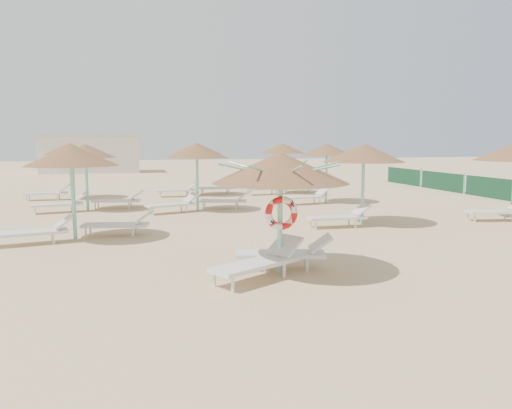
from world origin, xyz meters
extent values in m
plane|color=tan|center=(0.00, 0.00, 0.00)|extent=(120.00, 120.00, 0.00)
cylinder|color=#77CFB1|center=(0.03, -0.37, 1.08)|extent=(0.11, 0.11, 2.15)
cone|color=brown|center=(0.03, -0.37, 2.25)|extent=(2.87, 2.87, 0.65)
cylinder|color=#77CFB1|center=(0.03, -0.37, 2.00)|extent=(0.20, 0.20, 0.12)
cylinder|color=#77CFB1|center=(0.69, -0.37, 2.20)|extent=(1.30, 0.04, 0.33)
cylinder|color=#77CFB1|center=(0.50, 0.09, 2.20)|extent=(0.95, 0.95, 0.33)
cylinder|color=#77CFB1|center=(0.03, 0.29, 2.20)|extent=(0.04, 1.30, 0.33)
cylinder|color=#77CFB1|center=(-0.44, 0.09, 2.20)|extent=(0.95, 0.95, 0.33)
cylinder|color=#77CFB1|center=(-0.63, -0.37, 2.20)|extent=(1.30, 0.04, 0.33)
cylinder|color=#77CFB1|center=(-0.44, -0.84, 2.20)|extent=(0.95, 0.95, 0.33)
cylinder|color=#77CFB1|center=(0.03, -1.03, 2.20)|extent=(0.04, 1.30, 0.33)
cylinder|color=#77CFB1|center=(0.50, -0.84, 2.20)|extent=(0.95, 0.95, 0.33)
torus|color=red|center=(0.03, -0.47, 1.30)|extent=(0.71, 0.15, 0.71)
cylinder|color=silver|center=(-1.22, -1.48, 0.15)|extent=(0.06, 0.06, 0.30)
cylinder|color=silver|center=(-1.49, -1.02, 0.15)|extent=(0.06, 0.06, 0.30)
cylinder|color=silver|center=(0.01, -0.76, 0.15)|extent=(0.06, 0.06, 0.30)
cylinder|color=silver|center=(-0.26, -0.30, 0.15)|extent=(0.06, 0.06, 0.30)
cube|color=silver|center=(-0.63, -0.82, 0.34)|extent=(2.06, 1.57, 0.08)
cube|color=silver|center=(0.15, -0.37, 0.59)|extent=(0.76, 0.80, 0.38)
cylinder|color=silver|center=(-0.71, -0.10, 0.14)|extent=(0.06, 0.06, 0.29)
cylinder|color=silver|center=(-0.59, 0.39, 0.14)|extent=(0.06, 0.06, 0.29)
cylinder|color=silver|center=(0.63, -0.44, 0.14)|extent=(0.06, 0.06, 0.29)
cylinder|color=silver|center=(0.76, 0.05, 0.14)|extent=(0.06, 0.06, 0.29)
cube|color=silver|center=(0.15, -0.06, 0.33)|extent=(2.05, 1.10, 0.08)
cube|color=silver|center=(0.99, -0.27, 0.58)|extent=(0.63, 0.72, 0.37)
cylinder|color=#77CFB1|center=(-4.54, 4.50, 1.15)|extent=(0.11, 0.11, 2.30)
cone|color=brown|center=(-4.54, 4.50, 2.39)|extent=(2.56, 2.56, 0.58)
cylinder|color=#77CFB1|center=(-4.54, 4.50, 2.15)|extent=(0.20, 0.20, 0.12)
cylinder|color=silver|center=(-5.05, 3.96, 0.14)|extent=(0.06, 0.06, 0.28)
cylinder|color=silver|center=(-5.15, 4.45, 0.14)|extent=(0.06, 0.06, 0.28)
cube|color=silver|center=(-5.64, 4.10, 0.32)|extent=(1.98, 0.97, 0.08)
cube|color=silver|center=(-4.81, 4.26, 0.56)|extent=(0.59, 0.68, 0.36)
cylinder|color=silver|center=(-4.27, 4.71, 0.14)|extent=(0.06, 0.06, 0.28)
cylinder|color=silver|center=(-4.18, 5.20, 0.14)|extent=(0.06, 0.06, 0.28)
cylinder|color=silver|center=(-2.95, 4.45, 0.14)|extent=(0.06, 0.06, 0.28)
cylinder|color=silver|center=(-2.85, 4.94, 0.14)|extent=(0.06, 0.06, 0.28)
cube|color=silver|center=(-3.44, 4.80, 0.32)|extent=(1.98, 0.97, 0.08)
cube|color=silver|center=(-2.61, 4.64, 0.56)|extent=(0.59, 0.68, 0.36)
cylinder|color=#77CFB1|center=(-4.62, 10.61, 1.15)|extent=(0.11, 0.11, 2.30)
cone|color=brown|center=(-4.62, 10.61, 2.38)|extent=(2.36, 2.36, 0.53)
cylinder|color=#77CFB1|center=(-4.62, 10.61, 2.15)|extent=(0.20, 0.20, 0.12)
cylinder|color=silver|center=(-6.46, 9.82, 0.14)|extent=(0.06, 0.06, 0.28)
cylinder|color=silver|center=(-6.55, 10.31, 0.14)|extent=(0.06, 0.06, 0.28)
cylinder|color=silver|center=(-5.13, 10.06, 0.14)|extent=(0.06, 0.06, 0.28)
cylinder|color=silver|center=(-5.22, 10.56, 0.14)|extent=(0.06, 0.06, 0.28)
cube|color=silver|center=(-5.72, 10.21, 0.32)|extent=(1.98, 0.96, 0.08)
cube|color=silver|center=(-4.88, 10.37, 0.56)|extent=(0.59, 0.68, 0.36)
cylinder|color=silver|center=(-4.35, 10.81, 0.14)|extent=(0.06, 0.06, 0.28)
cylinder|color=silver|center=(-4.26, 11.30, 0.14)|extent=(0.06, 0.06, 0.28)
cylinder|color=silver|center=(-3.02, 10.56, 0.14)|extent=(0.06, 0.06, 0.28)
cylinder|color=silver|center=(-2.93, 11.05, 0.14)|extent=(0.06, 0.06, 0.28)
cube|color=silver|center=(-3.52, 10.91, 0.32)|extent=(1.98, 0.96, 0.08)
cube|color=silver|center=(-2.68, 10.75, 0.56)|extent=(0.59, 0.68, 0.36)
cylinder|color=#77CFB1|center=(-5.66, 15.05, 1.15)|extent=(0.11, 0.11, 2.30)
cone|color=brown|center=(-5.66, 15.05, 2.38)|extent=(2.47, 2.47, 0.56)
cylinder|color=#77CFB1|center=(-5.66, 15.05, 2.15)|extent=(0.20, 0.20, 0.12)
cylinder|color=silver|center=(-7.57, 14.43, 0.14)|extent=(0.06, 0.06, 0.28)
cylinder|color=silver|center=(-7.55, 14.93, 0.14)|extent=(0.06, 0.06, 0.28)
cylinder|color=silver|center=(-6.22, 14.38, 0.14)|extent=(0.06, 0.06, 0.28)
cylinder|color=silver|center=(-6.20, 14.88, 0.14)|extent=(0.06, 0.06, 0.28)
cube|color=silver|center=(-6.76, 14.65, 0.32)|extent=(1.92, 0.70, 0.08)
cube|color=silver|center=(-5.91, 14.61, 0.56)|extent=(0.51, 0.62, 0.36)
cylinder|color=#77CFB1|center=(-0.36, 9.40, 1.15)|extent=(0.11, 0.11, 2.30)
cone|color=brown|center=(-0.36, 9.40, 2.38)|extent=(2.46, 2.46, 0.55)
cylinder|color=#77CFB1|center=(-0.36, 9.40, 2.15)|extent=(0.20, 0.20, 0.12)
cylinder|color=silver|center=(-2.15, 8.52, 0.14)|extent=(0.06, 0.06, 0.28)
cylinder|color=silver|center=(-2.30, 9.00, 0.14)|extent=(0.06, 0.06, 0.28)
cylinder|color=silver|center=(-0.86, 8.92, 0.14)|extent=(0.06, 0.06, 0.28)
cylinder|color=silver|center=(-1.01, 9.40, 0.14)|extent=(0.06, 0.06, 0.28)
cube|color=silver|center=(-1.46, 9.00, 0.32)|extent=(2.00, 1.16, 0.08)
cube|color=silver|center=(-0.65, 9.25, 0.56)|extent=(0.64, 0.72, 0.36)
cylinder|color=silver|center=(-0.10, 9.69, 0.14)|extent=(0.06, 0.06, 0.28)
cylinder|color=silver|center=(0.05, 10.17, 0.14)|extent=(0.06, 0.06, 0.28)
cylinder|color=silver|center=(1.19, 9.29, 0.14)|extent=(0.06, 0.06, 0.28)
cylinder|color=silver|center=(1.34, 9.77, 0.14)|extent=(0.06, 0.06, 0.28)
cube|color=silver|center=(0.74, 9.70, 0.32)|extent=(2.00, 1.16, 0.08)
cube|color=silver|center=(1.55, 9.44, 0.56)|extent=(0.64, 0.72, 0.36)
cylinder|color=#77CFB1|center=(0.39, 14.94, 1.15)|extent=(0.11, 0.11, 2.30)
cone|color=brown|center=(0.39, 14.94, 2.38)|extent=(2.51, 2.51, 0.56)
cylinder|color=#77CFB1|center=(0.39, 14.94, 2.15)|extent=(0.20, 0.20, 0.12)
cylinder|color=silver|center=(-1.51, 14.29, 0.14)|extent=(0.06, 0.06, 0.28)
cylinder|color=silver|center=(-1.51, 14.79, 0.14)|extent=(0.06, 0.06, 0.28)
cylinder|color=silver|center=(-0.16, 14.29, 0.14)|extent=(0.06, 0.06, 0.28)
cylinder|color=silver|center=(-0.16, 14.79, 0.14)|extent=(0.06, 0.06, 0.28)
cube|color=silver|center=(-0.71, 14.54, 0.32)|extent=(1.90, 0.62, 0.08)
cube|color=silver|center=(0.14, 14.54, 0.56)|extent=(0.49, 0.60, 0.36)
cylinder|color=silver|center=(0.69, 14.99, 0.14)|extent=(0.06, 0.06, 0.28)
cylinder|color=silver|center=(0.69, 15.49, 0.14)|extent=(0.06, 0.06, 0.28)
cylinder|color=silver|center=(2.04, 14.99, 0.14)|extent=(0.06, 0.06, 0.28)
cylinder|color=silver|center=(2.04, 15.49, 0.14)|extent=(0.06, 0.06, 0.28)
cube|color=silver|center=(1.49, 15.24, 0.32)|extent=(1.90, 0.62, 0.08)
cube|color=silver|center=(2.34, 15.24, 0.56)|extent=(0.49, 0.60, 0.36)
cylinder|color=#77CFB1|center=(4.56, 4.86, 1.15)|extent=(0.11, 0.11, 2.30)
cone|color=brown|center=(4.56, 4.86, 2.39)|extent=(2.68, 2.68, 0.60)
cylinder|color=#77CFB1|center=(4.56, 4.86, 2.15)|extent=(0.20, 0.20, 0.12)
cylinder|color=silver|center=(2.65, 4.22, 0.14)|extent=(0.06, 0.06, 0.28)
cylinder|color=silver|center=(2.66, 4.72, 0.14)|extent=(0.06, 0.06, 0.28)
cylinder|color=silver|center=(4.00, 4.20, 0.14)|extent=(0.06, 0.06, 0.28)
cylinder|color=silver|center=(4.01, 4.70, 0.14)|extent=(0.06, 0.06, 0.28)
cube|color=silver|center=(3.46, 4.46, 0.32)|extent=(1.91, 0.66, 0.08)
cube|color=silver|center=(4.31, 4.44, 0.56)|extent=(0.50, 0.61, 0.36)
cylinder|color=#77CFB1|center=(5.62, 10.57, 1.15)|extent=(0.11, 0.11, 2.30)
cone|color=brown|center=(5.62, 10.57, 2.38)|extent=(2.39, 2.39, 0.54)
cylinder|color=#77CFB1|center=(5.62, 10.57, 2.15)|extent=(0.20, 0.20, 0.12)
cylinder|color=silver|center=(3.76, 9.81, 0.14)|extent=(0.06, 0.06, 0.28)
cylinder|color=silver|center=(3.69, 10.31, 0.14)|extent=(0.06, 0.06, 0.28)
cylinder|color=silver|center=(5.10, 10.00, 0.14)|extent=(0.06, 0.06, 0.28)
cylinder|color=silver|center=(5.03, 10.50, 0.14)|extent=(0.06, 0.06, 0.28)
cube|color=silver|center=(4.52, 10.17, 0.32)|extent=(1.97, 0.88, 0.08)
cube|color=silver|center=(5.36, 10.29, 0.56)|extent=(0.56, 0.66, 0.36)
cylinder|color=#77CFB1|center=(4.85, 14.71, 1.15)|extent=(0.11, 0.11, 2.30)
cone|color=brown|center=(4.85, 14.71, 2.38)|extent=(2.32, 2.32, 0.52)
cylinder|color=#77CFB1|center=(4.85, 14.71, 2.15)|extent=(0.20, 0.20, 0.12)
cylinder|color=silver|center=(2.99, 13.97, 0.14)|extent=(0.06, 0.06, 0.28)
cylinder|color=silver|center=(2.93, 14.46, 0.14)|extent=(0.06, 0.06, 0.28)
cylinder|color=silver|center=(4.33, 14.13, 0.14)|extent=(0.06, 0.06, 0.28)
cylinder|color=silver|center=(4.27, 14.63, 0.14)|extent=(0.06, 0.06, 0.28)
cube|color=silver|center=(3.75, 14.31, 0.32)|extent=(1.96, 0.85, 0.08)
cube|color=silver|center=(4.60, 14.42, 0.56)|extent=(0.56, 0.66, 0.36)
cylinder|color=silver|center=(5.13, 14.86, 0.14)|extent=(0.06, 0.06, 0.28)
cylinder|color=silver|center=(5.19, 15.36, 0.14)|extent=(0.06, 0.06, 0.28)
cylinder|color=silver|center=(6.47, 14.70, 0.14)|extent=(0.06, 0.06, 0.28)
cylinder|color=silver|center=(6.53, 15.19, 0.14)|extent=(0.06, 0.06, 0.28)
cube|color=silver|center=(5.95, 15.01, 0.32)|extent=(1.96, 0.85, 0.08)
cube|color=silver|center=(6.80, 14.91, 0.56)|extent=(0.56, 0.66, 0.36)
cylinder|color=silver|center=(8.47, 4.17, 0.14)|extent=(0.06, 0.06, 0.28)
cylinder|color=silver|center=(8.56, 4.66, 0.14)|extent=(0.06, 0.06, 0.28)
cylinder|color=silver|center=(9.89, 4.40, 0.14)|extent=(0.06, 0.06, 0.28)
cube|color=silver|center=(9.30, 4.26, 0.32)|extent=(1.98, 0.98, 0.08)
cube|color=silver|center=(-6.00, 35.00, 1.50)|extent=(8.00, 4.00, 3.00)
cube|color=beige|center=(-6.00, 35.00, 3.12)|extent=(8.40, 4.40, 0.25)
cube|color=#1A4E2F|center=(14.00, 10.00, 0.50)|extent=(0.08, 3.80, 1.00)
cube|color=#1A4E2F|center=(14.00, 14.00, 0.50)|extent=(0.08, 3.80, 1.00)
cylinder|color=#77CFB1|center=(14.00, 12.10, 0.55)|extent=(0.08, 0.08, 1.10)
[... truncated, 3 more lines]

